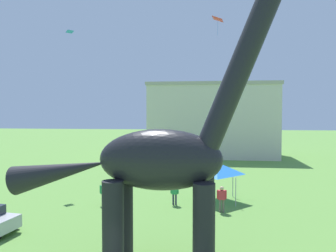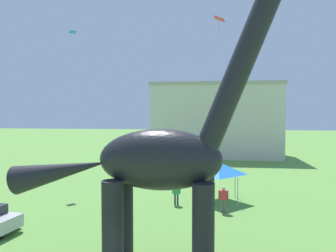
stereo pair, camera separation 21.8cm
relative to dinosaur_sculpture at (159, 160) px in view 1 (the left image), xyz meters
name	(u,v)px [view 1 (the left image)]	position (x,y,z in m)	size (l,w,h in m)	color
dinosaur_sculpture	(159,160)	(0.00, 0.00, 0.00)	(12.63, 2.68, 13.20)	black
person_near_flyer	(175,192)	(-0.25, 9.85, -3.78)	(0.61, 0.27, 1.64)	#2D3347
person_photographer	(104,191)	(-5.42, 9.25, -3.73)	(0.64, 0.28, 1.71)	black
person_vendor_side	(222,197)	(3.12, 8.44, -3.69)	(0.67, 0.30, 1.79)	#6B6056
festival_canopy_tent	(217,168)	(2.85, 11.40, -2.23)	(3.15, 3.15, 3.00)	#B2B2B7
kite_apex	(218,19)	(2.77, 8.48, 8.30)	(0.82, 1.04, 1.23)	red
kite_far_left	(70,32)	(-10.98, 16.57, 9.78)	(0.79, 0.82, 0.19)	#287AE5
background_building_block	(212,120)	(2.95, 38.78, 0.86)	(19.48, 11.02, 11.26)	beige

